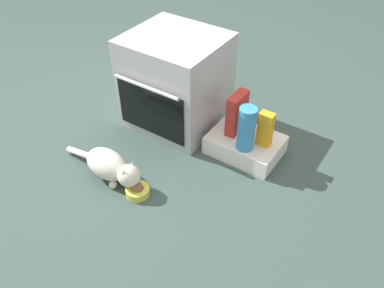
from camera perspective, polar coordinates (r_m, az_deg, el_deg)
The scene contains 8 objects.
ground at distance 2.70m, azimuth -7.45°, elevation -1.40°, with size 8.00×8.00×0.00m, color #384C47.
oven at distance 2.80m, azimuth -2.33°, elevation 8.94°, with size 0.63×0.62×0.66m.
pantry_cabinet at distance 2.68m, azimuth 7.60°, elevation -0.09°, with size 0.47×0.34×0.13m, color white.
food_bowl at distance 2.42m, azimuth -7.78°, elevation -6.59°, with size 0.15×0.15×0.08m.
cat at distance 2.49m, azimuth -11.53°, elevation -3.12°, with size 0.64×0.20×0.20m.
juice_carton at distance 2.53m, azimuth 10.42°, elevation 2.09°, with size 0.09×0.06×0.24m, color orange.
cereal_box at distance 2.60m, azimuth 6.42°, elevation 4.40°, with size 0.07×0.18×0.28m, color #B72D28.
water_bottle at distance 2.46m, azimuth 7.78°, elevation 2.18°, with size 0.11×0.11×0.30m, color #388CD1.
Camera 1 is at (1.41, -1.47, 1.78)m, focal length 37.33 mm.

